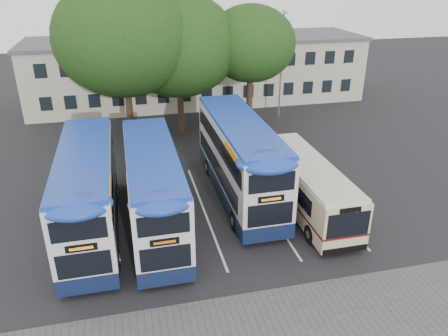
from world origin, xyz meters
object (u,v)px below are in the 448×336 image
bus_dd_left (88,189)px  tree_left (123,38)px  bus_single (306,182)px  bus_dd_right (239,155)px  lamp_post (282,60)px  tree_right (251,44)px  bus_dd_mid (153,186)px  tree_mid (178,45)px

bus_dd_left → tree_left: bearing=78.4°
tree_left → bus_single: tree_left is taller
bus_dd_right → bus_single: size_ratio=1.17×
lamp_post → tree_right: tree_right is taller
bus_dd_left → bus_dd_mid: 3.18m
tree_right → bus_dd_mid: size_ratio=0.96×
tree_left → bus_single: 16.56m
tree_right → bus_single: size_ratio=1.05×
lamp_post → bus_dd_left: lamp_post is taller
bus_single → bus_dd_right: bearing=143.5°
tree_left → tree_right: 9.68m
tree_left → bus_single: bearing=-54.3°
tree_mid → bus_single: size_ratio=1.15×
tree_mid → bus_dd_mid: tree_mid is taller
tree_mid → tree_right: size_ratio=1.10×
lamp_post → bus_dd_left: (-15.65, -15.55, -2.66)m
tree_left → tree_mid: 4.38m
bus_dd_left → bus_single: (11.45, -0.30, -0.83)m
bus_dd_left → bus_dd_right: 8.53m
lamp_post → tree_right: bearing=-144.6°
lamp_post → tree_mid: tree_mid is taller
bus_dd_right → lamp_post: bearing=61.3°
tree_right → bus_dd_mid: 16.74m
bus_dd_mid → bus_dd_right: 5.66m
tree_right → tree_left: bearing=-174.9°
bus_dd_left → tree_mid: bearing=64.3°
tree_mid → tree_right: tree_mid is taller
tree_left → tree_mid: tree_left is taller
tree_left → bus_dd_mid: 13.69m
lamp_post → bus_dd_right: size_ratio=0.82×
bus_dd_left → bus_dd_right: bus_dd_right is taller
tree_mid → bus_dd_mid: size_ratio=1.06×
bus_dd_right → tree_left: bearing=119.8°
lamp_post → tree_right: (-3.55, -2.52, 1.86)m
lamp_post → tree_left: bearing=-165.6°
tree_mid → bus_single: bearing=-70.5°
lamp_post → bus_dd_right: 15.58m
bus_dd_left → bus_dd_right: (8.28, 2.06, 0.12)m
bus_dd_mid → bus_dd_right: bus_dd_right is taller
tree_right → bus_dd_right: size_ratio=0.90×
tree_right → bus_dd_left: size_ratio=0.94×
bus_dd_right → tree_right: bearing=70.8°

